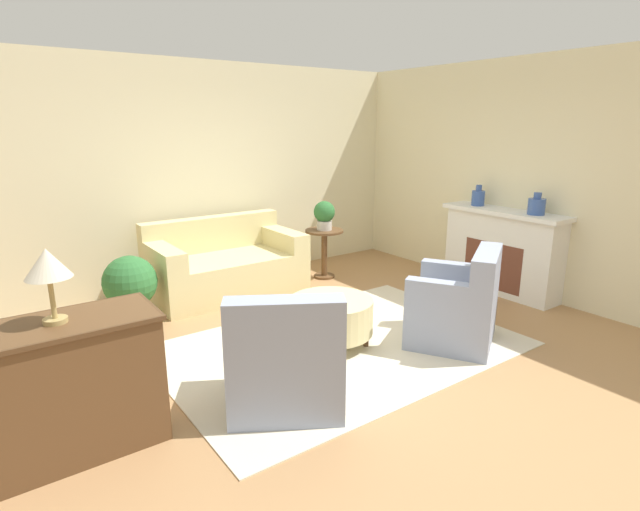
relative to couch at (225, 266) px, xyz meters
name	(u,v)px	position (x,y,z in m)	size (l,w,h in m)	color
ground_plane	(341,347)	(0.18, -2.09, -0.33)	(16.00, 16.00, 0.00)	#AD7F51
wall_back	(212,174)	(0.18, 0.65, 1.07)	(9.36, 0.12, 2.80)	beige
wall_right	(529,179)	(3.02, -2.09, 1.07)	(0.12, 9.55, 2.80)	beige
rug	(341,346)	(0.18, -2.09, -0.33)	(3.23, 2.18, 0.01)	beige
couch	(225,266)	(0.00, 0.00, 0.00)	(1.81, 0.99, 0.90)	beige
armchair_left	(285,362)	(-0.78, -2.65, 0.03)	(1.08, 1.06, 0.91)	#8E99B2
armchair_right	(459,307)	(1.15, -2.65, 0.03)	(1.08, 1.06, 0.91)	#8E99B2
ottoman_table	(331,316)	(0.13, -1.99, -0.04)	(0.79, 0.79, 0.44)	beige
side_table	(324,245)	(1.36, -0.22, 0.12)	(0.51, 0.51, 0.66)	brown
fireplace	(502,249)	(2.77, -1.98, 0.21)	(0.44, 1.54, 1.04)	white
dresser	(65,387)	(-2.17, -2.30, 0.12)	(1.16, 0.54, 0.88)	brown
vase_mantel_near	(478,197)	(2.76, -1.58, 0.81)	(0.16, 0.16, 0.26)	#38569E
vase_mantel_far	(537,206)	(2.76, -2.37, 0.80)	(0.19, 0.19, 0.25)	#38569E
potted_plant_on_side_table	(324,214)	(1.36, -0.22, 0.54)	(0.28, 0.28, 0.39)	beige
potted_plant_floor	(130,284)	(-1.24, -0.37, 0.10)	(0.55, 0.55, 0.73)	beige
table_lamp	(48,266)	(-2.17, -2.30, 0.90)	(0.26, 0.26, 0.46)	tan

